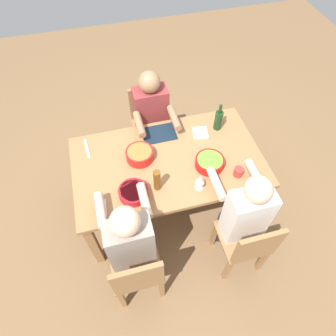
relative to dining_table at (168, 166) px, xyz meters
name	(u,v)px	position (x,y,z in m)	size (l,w,h in m)	color
ground_plane	(168,202)	(0.00, 0.00, -0.66)	(8.00, 8.00, 0.00)	brown
dining_table	(168,166)	(0.00, 0.00, 0.00)	(1.70, 1.00, 0.74)	#9E7044
chair_near_right	(248,243)	(0.47, -0.82, -0.18)	(0.40, 0.40, 0.85)	#9E7044
diner_near_right	(244,212)	(0.47, -0.64, 0.04)	(0.41, 0.53, 1.20)	#2D2D38
chair_far_center	(149,119)	(0.00, 0.82, -0.18)	(0.40, 0.40, 0.85)	#9E7044
diner_far_center	(152,116)	(0.00, 0.64, 0.04)	(0.41, 0.53, 1.20)	#2D2D38
chair_near_left	(137,273)	(-0.47, -0.82, -0.18)	(0.40, 0.40, 0.85)	#9E7044
diner_near_left	(130,240)	(-0.47, -0.64, 0.04)	(0.41, 0.53, 1.20)	#2D2D38
serving_bowl_pasta	(133,192)	(-0.36, -0.27, 0.12)	(0.24, 0.24, 0.07)	#B21923
serving_bowl_fruit	(140,154)	(-0.24, 0.09, 0.14)	(0.25, 0.25, 0.10)	red
serving_bowl_salad	(210,162)	(0.34, -0.15, 0.13)	(0.25, 0.25, 0.08)	red
wine_bottle	(218,120)	(0.57, 0.27, 0.19)	(0.08, 0.08, 0.29)	#193819
beer_bottle	(157,180)	(-0.16, -0.26, 0.19)	(0.06, 0.06, 0.22)	brown
wine_glass	(200,180)	(0.18, -0.35, 0.20)	(0.08, 0.08, 0.17)	silver
cup_near_right	(238,172)	(0.54, -0.30, 0.12)	(0.08, 0.08, 0.08)	red
fork_near_right	(216,183)	(0.33, -0.34, 0.09)	(0.02, 0.17, 0.01)	silver
placemat_far_center	(159,134)	(0.00, 0.34, 0.09)	(0.32, 0.23, 0.01)	#142333
fork_near_left	(106,208)	(-0.61, -0.34, 0.09)	(0.02, 0.17, 0.01)	silver
carving_knife	(87,149)	(-0.69, 0.33, 0.09)	(0.23, 0.02, 0.01)	silver
napkin_stack	(200,133)	(0.39, 0.24, 0.09)	(0.14, 0.14, 0.02)	white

